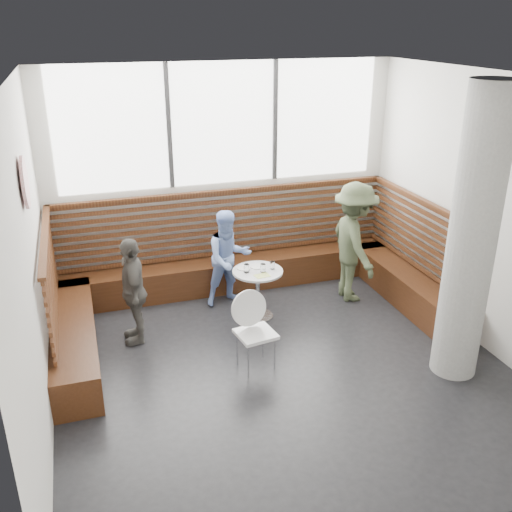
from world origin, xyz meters
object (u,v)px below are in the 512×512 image
object	(u,v)px
cafe_table	(258,284)
concrete_column	(472,238)
cafe_chair	(254,324)
adult_man	(354,242)
child_back	(229,258)
child_left	(133,290)

from	to	relation	value
cafe_table	concrete_column	bearing A→B (deg)	-46.72
cafe_table	cafe_chair	distance (m)	1.14
adult_man	child_back	xyz separation A→B (m)	(-1.70, 0.38, -0.17)
child_back	child_left	xyz separation A→B (m)	(-1.36, -0.61, -0.00)
concrete_column	cafe_chair	bearing A→B (deg)	159.85
cafe_table	child_back	size ratio (longest dim) A/B	0.50
concrete_column	adult_man	xyz separation A→B (m)	(-0.30, 2.00, -0.75)
cafe_chair	adult_man	size ratio (longest dim) A/B	0.53
cafe_table	cafe_chair	xyz separation A→B (m)	(-0.39, -1.07, 0.04)
cafe_table	child_back	bearing A→B (deg)	115.32
concrete_column	child_left	bearing A→B (deg)	152.27
concrete_column	cafe_chair	distance (m)	2.52
adult_man	cafe_chair	bearing A→B (deg)	127.61
concrete_column	child_left	size ratio (longest dim) A/B	2.37
concrete_column	child_back	bearing A→B (deg)	129.98
cafe_table	adult_man	distance (m)	1.50
cafe_chair	child_back	size ratio (longest dim) A/B	0.66
concrete_column	cafe_chair	size ratio (longest dim) A/B	3.56
adult_man	child_left	distance (m)	3.07
cafe_chair	child_left	distance (m)	1.57
cafe_chair	child_back	distance (m)	1.61
cafe_table	child_back	xyz separation A→B (m)	(-0.25, 0.52, 0.19)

